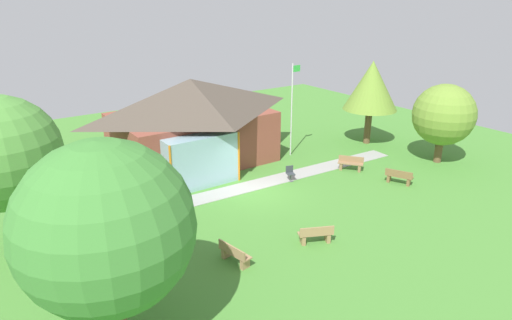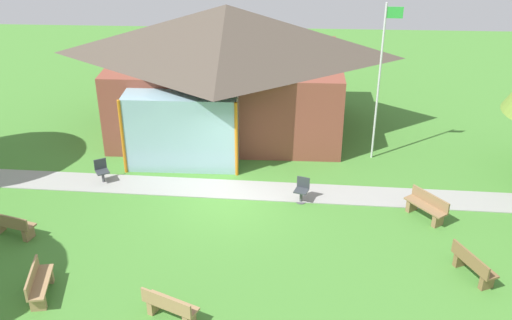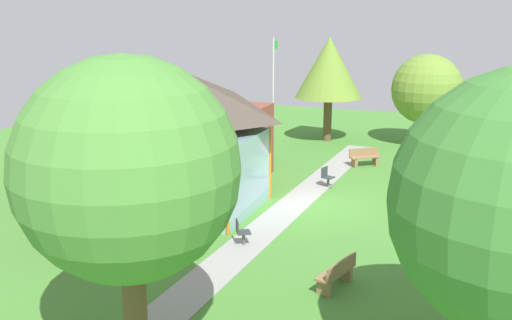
# 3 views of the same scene
# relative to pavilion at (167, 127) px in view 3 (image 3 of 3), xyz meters

# --- Properties ---
(ground_plane) EXTENTS (44.00, 44.00, 0.00)m
(ground_plane) POSITION_rel_pavilion_xyz_m (0.75, -5.93, -2.74)
(ground_plane) COLOR #478433
(pavilion) EXTENTS (10.19, 7.83, 5.27)m
(pavilion) POSITION_rel_pavilion_xyz_m (0.00, 0.00, 0.00)
(pavilion) COLOR brown
(pavilion) RESTS_ON ground_plane
(footpath) EXTENTS (20.68, 2.17, 0.03)m
(footpath) POSITION_rel_pavilion_xyz_m (0.75, -5.19, -2.73)
(footpath) COLOR #999993
(footpath) RESTS_ON ground_plane
(flagpole) EXTENTS (0.64, 0.08, 6.01)m
(flagpole) POSITION_rel_pavilion_xyz_m (5.91, -2.40, 0.56)
(flagpole) COLOR silver
(flagpole) RESTS_ON ground_plane
(bench_lawn_far_right) EXTENTS (1.03, 1.55, 0.84)m
(bench_lawn_far_right) POSITION_rel_pavilion_xyz_m (7.83, -9.64, -2.34)
(bench_lawn_far_right) COLOR brown
(bench_lawn_far_right) RESTS_ON ground_plane
(bench_front_left) EXTENTS (0.69, 1.55, 0.84)m
(bench_front_left) POSITION_rel_pavilion_xyz_m (-4.00, -11.08, -2.34)
(bench_front_left) COLOR #9E7A51
(bench_front_left) RESTS_ON ground_plane
(bench_front_center) EXTENTS (1.55, 1.03, 0.84)m
(bench_front_center) POSITION_rel_pavilion_xyz_m (-0.34, -11.79, -2.34)
(bench_front_center) COLOR #9E7A51
(bench_front_center) RESTS_ON ground_plane
(bench_mid_left) EXTENTS (1.56, 0.85, 0.84)m
(bench_mid_left) POSITION_rel_pavilion_xyz_m (-5.89, -8.38, -2.34)
(bench_mid_left) COLOR olive
(bench_mid_left) RESTS_ON ground_plane
(bench_mid_right) EXTENTS (1.26, 1.46, 0.84)m
(bench_mid_right) POSITION_rel_pavilion_xyz_m (7.13, -6.62, -2.34)
(bench_mid_right) COLOR olive
(bench_mid_right) RESTS_ON ground_plane
(patio_chair_lawn_spare) EXTENTS (0.56, 0.56, 0.86)m
(patio_chair_lawn_spare) POSITION_rel_pavilion_xyz_m (3.11, -5.80, -2.33)
(patio_chair_lawn_spare) COLOR #33383D
(patio_chair_lawn_spare) RESTS_ON ground_plane
(patio_chair_west) EXTENTS (0.60, 0.60, 0.86)m
(patio_chair_west) POSITION_rel_pavilion_xyz_m (-4.05, -4.85, -2.33)
(patio_chair_west) COLOR #33383D
(patio_chair_west) RESTS_ON ground_plane
(tree_west_hedge) EXTENTS (4.54, 4.54, 6.55)m
(tree_west_hedge) POSITION_rel_pavilion_xyz_m (-10.80, -5.20, 1.52)
(tree_west_hedge) COLOR brown
(tree_west_hedge) RESTS_ON ground_plane
(tree_far_east) EXTENTS (3.77, 3.77, 4.96)m
(tree_far_east) POSITION_rel_pavilion_xyz_m (12.72, -8.76, 0.32)
(tree_far_east) COLOR brown
(tree_far_east) RESTS_ON ground_plane
(tree_east_hedge) EXTENTS (3.72, 3.72, 5.81)m
(tree_east_hedge) POSITION_rel_pavilion_xyz_m (11.97, -3.54, 1.36)
(tree_east_hedge) COLOR brown
(tree_east_hedge) RESTS_ON ground_plane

